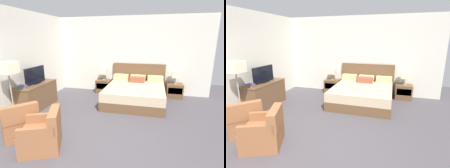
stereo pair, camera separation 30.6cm
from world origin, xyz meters
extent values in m
plane|color=#4C474C|center=(0.00, 0.00, 0.00)|extent=(11.69, 11.69, 0.00)
cube|color=silver|center=(0.00, 3.93, 1.41)|extent=(6.21, 0.06, 2.83)
cube|color=silver|center=(-2.54, 1.65, 1.41)|extent=(0.06, 5.70, 2.83)
cube|color=brown|center=(0.60, 2.79, 0.14)|extent=(1.84, 2.02, 0.28)
cube|color=#C6B28E|center=(0.60, 2.79, 0.41)|extent=(1.82, 2.00, 0.26)
cube|color=brown|center=(0.60, 3.83, 0.57)|extent=(1.91, 0.05, 1.13)
cube|color=#D6BC7F|center=(-0.02, 3.64, 0.64)|extent=(0.54, 0.28, 0.20)
cube|color=#D6BC7F|center=(0.60, 3.64, 0.64)|extent=(0.54, 0.28, 0.20)
cube|color=#D6BC7F|center=(1.22, 3.64, 0.64)|extent=(0.54, 0.28, 0.20)
cube|color=brown|center=(0.60, 3.37, 0.63)|extent=(0.52, 0.22, 0.18)
cube|color=brown|center=(-0.70, 3.62, 0.25)|extent=(0.55, 0.44, 0.50)
cube|color=#473120|center=(-0.70, 3.40, 0.30)|extent=(0.47, 0.01, 0.22)
cube|color=brown|center=(1.90, 3.62, 0.25)|extent=(0.55, 0.44, 0.50)
cube|color=#473120|center=(1.90, 3.40, 0.30)|extent=(0.47, 0.01, 0.22)
cylinder|color=gray|center=(-0.70, 3.62, 0.51)|extent=(0.11, 0.11, 0.02)
cylinder|color=gray|center=(-0.70, 3.62, 0.62)|extent=(0.02, 0.02, 0.21)
cube|color=beige|center=(-0.70, 3.62, 0.83)|extent=(0.26, 0.26, 0.21)
cylinder|color=gray|center=(1.90, 3.62, 0.51)|extent=(0.11, 0.11, 0.02)
cylinder|color=gray|center=(1.90, 3.62, 0.62)|extent=(0.02, 0.02, 0.21)
cube|color=beige|center=(1.90, 3.62, 0.83)|extent=(0.26, 0.26, 0.21)
cube|color=brown|center=(-2.21, 1.67, 0.37)|extent=(0.54, 1.34, 0.75)
cube|color=brown|center=(-2.21, 1.67, 0.73)|extent=(0.55, 1.38, 0.02)
cube|color=black|center=(-2.21, 1.68, 0.76)|extent=(0.18, 0.26, 0.02)
cube|color=black|center=(-2.21, 1.68, 1.00)|extent=(0.04, 0.84, 0.48)
cube|color=black|center=(-2.19, 1.68, 1.00)|extent=(0.01, 0.81, 0.46)
cube|color=#2D7042|center=(-2.19, 1.14, 0.76)|extent=(0.27, 0.23, 0.03)
cube|color=#B7282D|center=(-2.19, 1.14, 0.79)|extent=(0.24, 0.18, 0.03)
cube|color=#234C8E|center=(-2.22, 1.14, 0.82)|extent=(0.23, 0.19, 0.03)
cube|color=#935B38|center=(-1.60, 0.24, 0.20)|extent=(0.96, 0.96, 0.40)
cube|color=#935B38|center=(-1.39, 0.07, 0.58)|extent=(0.56, 0.63, 0.36)
cube|color=#935B38|center=(-1.79, 0.01, 0.49)|extent=(0.54, 0.47, 0.18)
cube|color=#935B38|center=(-1.41, 0.47, 0.49)|extent=(0.54, 0.47, 0.18)
cube|color=#935B38|center=(-0.84, -0.10, 0.20)|extent=(0.90, 0.90, 0.40)
cube|color=#935B38|center=(-0.59, 0.01, 0.58)|extent=(0.42, 0.69, 0.36)
cube|color=#935B38|center=(-0.72, -0.37, 0.49)|extent=(0.61, 0.34, 0.18)
cube|color=#935B38|center=(-0.96, 0.17, 0.49)|extent=(0.61, 0.34, 0.18)
cylinder|color=gray|center=(-2.09, 0.63, 0.01)|extent=(0.28, 0.28, 0.02)
cylinder|color=gray|center=(-2.09, 0.63, 0.64)|extent=(0.03, 0.03, 1.23)
cube|color=beige|center=(-2.09, 0.63, 1.39)|extent=(0.35, 0.35, 0.27)
camera|label=1|loc=(1.15, -2.63, 2.03)|focal=28.00mm
camera|label=2|loc=(1.45, -2.54, 2.03)|focal=28.00mm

